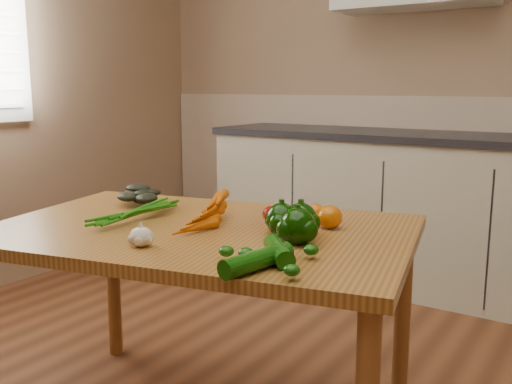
{
  "coord_description": "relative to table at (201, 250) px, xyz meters",
  "views": [
    {
      "loc": [
        1.01,
        -1.02,
        1.16
      ],
      "look_at": [
        -0.07,
        0.62,
        0.79
      ],
      "focal_mm": 40.0,
      "sensor_mm": 36.0,
      "label": 1
    }
  ],
  "objects": [
    {
      "name": "carrot_bunch",
      "position": [
        -0.07,
        0.01,
        0.11
      ],
      "size": [
        0.28,
        0.24,
        0.07
      ],
      "primitive_type": null,
      "rotation": [
        0.0,
        0.0,
        0.22
      ],
      "color": "#CB5704",
      "rests_on": "table"
    },
    {
      "name": "pepper_c",
      "position": [
        0.36,
        -0.01,
        0.13
      ],
      "size": [
        0.1,
        0.1,
        0.1
      ],
      "primitive_type": "sphere",
      "color": "black",
      "rests_on": "table"
    },
    {
      "name": "room",
      "position": [
        0.12,
        -0.2,
        0.61
      ],
      "size": [
        4.04,
        5.04,
        2.64
      ],
      "color": "brown",
      "rests_on": "ground"
    },
    {
      "name": "leafy_greens",
      "position": [
        -0.4,
        0.15,
        0.13
      ],
      "size": [
        0.19,
        0.17,
        0.1
      ],
      "primitive_type": null,
      "color": "black",
      "rests_on": "table"
    },
    {
      "name": "table",
      "position": [
        0.0,
        0.0,
        0.0
      ],
      "size": [
        1.49,
        1.12,
        0.71
      ],
      "rotation": [
        0.0,
        0.0,
        0.22
      ],
      "color": "#A46C2F",
      "rests_on": "ground"
    },
    {
      "name": "tomato_b",
      "position": [
        0.28,
        0.27,
        0.11
      ],
      "size": [
        0.06,
        0.06,
        0.06
      ],
      "primitive_type": "ellipsoid",
      "color": "#D35F05",
      "rests_on": "table"
    },
    {
      "name": "zucchini_a",
      "position": [
        0.4,
        -0.17,
        0.1
      ],
      "size": [
        0.15,
        0.16,
        0.05
      ],
      "primitive_type": "cylinder",
      "rotation": [
        1.57,
        0.0,
        0.75
      ],
      "color": "#0C4107",
      "rests_on": "table"
    },
    {
      "name": "counter_run",
      "position": [
        0.33,
        1.82,
        -0.18
      ],
      "size": [
        2.84,
        0.64,
        1.14
      ],
      "color": "#BCB79D",
      "rests_on": "ground"
    },
    {
      "name": "tomato_c",
      "position": [
        0.36,
        0.21,
        0.12
      ],
      "size": [
        0.08,
        0.08,
        0.07
      ],
      "primitive_type": "ellipsoid",
      "color": "#D35F05",
      "rests_on": "table"
    },
    {
      "name": "zucchini_b",
      "position": [
        0.39,
        -0.27,
        0.1
      ],
      "size": [
        0.09,
        0.23,
        0.05
      ],
      "primitive_type": "cylinder",
      "rotation": [
        1.57,
        0.0,
        -0.19
      ],
      "color": "#0C4107",
      "rests_on": "table"
    },
    {
      "name": "garlic_bulb",
      "position": [
        0.0,
        -0.27,
        0.11
      ],
      "size": [
        0.07,
        0.07,
        0.06
      ],
      "primitive_type": "ellipsoid",
      "color": "silver",
      "rests_on": "table"
    },
    {
      "name": "tomato_a",
      "position": [
        0.17,
        0.16,
        0.11
      ],
      "size": [
        0.06,
        0.06,
        0.06
      ],
      "primitive_type": "ellipsoid",
      "color": "#8B0502",
      "rests_on": "table"
    },
    {
      "name": "pepper_b",
      "position": [
        0.33,
        0.07,
        0.13
      ],
      "size": [
        0.1,
        0.1,
        0.1
      ],
      "primitive_type": "sphere",
      "color": "black",
      "rests_on": "table"
    },
    {
      "name": "pepper_a",
      "position": [
        0.27,
        0.05,
        0.13
      ],
      "size": [
        0.1,
        0.1,
        0.1
      ],
      "primitive_type": "sphere",
      "color": "black",
      "rests_on": "table"
    }
  ]
}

